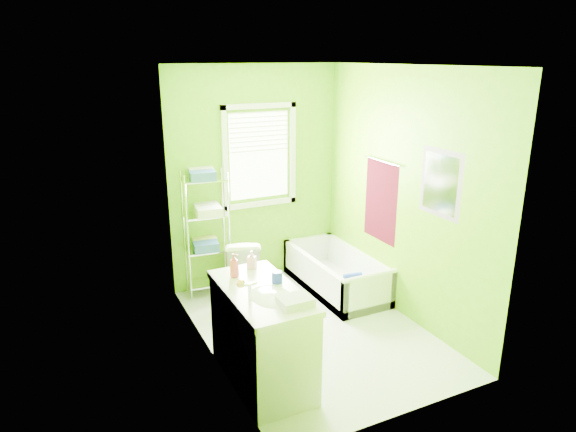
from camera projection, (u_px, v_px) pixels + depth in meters
name	position (u px, v px, depth m)	size (l,w,h in m)	color
ground	(312.00, 330.00, 5.25)	(2.90, 2.90, 0.00)	silver
room_envelope	(314.00, 183.00, 4.78)	(2.14, 2.94, 2.62)	#61A307
window	(260.00, 151.00, 6.01)	(0.92, 0.05, 1.22)	white
door	(252.00, 302.00, 3.66)	(0.09, 0.80, 2.00)	white
right_wall_decor	(403.00, 194.00, 5.27)	(0.04, 1.48, 1.17)	#470815
bathtub	(337.00, 278.00, 6.10)	(0.68, 1.45, 0.47)	white
toilet	(243.00, 265.00, 5.99)	(0.39, 0.68, 0.69)	white
vanity	(263.00, 333.00, 4.32)	(0.58, 1.13, 1.06)	silver
wire_shelf_unit	(207.00, 220.00, 5.81)	(0.52, 0.43, 1.49)	silver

